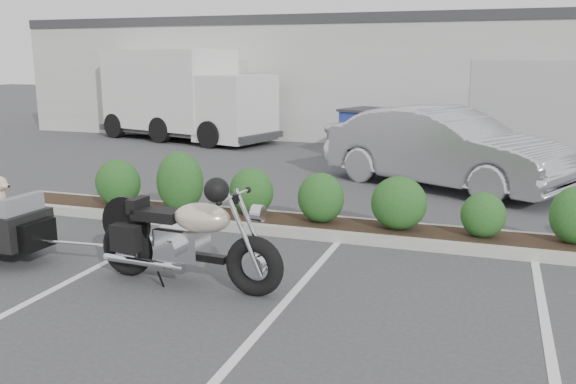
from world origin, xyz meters
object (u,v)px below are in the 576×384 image
(pet_trailer, at_px, (0,225))
(delivery_truck, at_px, (185,97))
(sedan, at_px, (443,148))
(dumpster, at_px, (382,134))
(motorcycle, at_px, (186,240))

(pet_trailer, distance_m, delivery_truck, 12.39)
(pet_trailer, bearing_deg, delivery_truck, 110.60)
(sedan, xyz_separation_m, delivery_truck, (-8.70, 5.08, 0.57))
(dumpster, bearing_deg, delivery_truck, -176.57)
(motorcycle, relative_size, sedan, 0.48)
(pet_trailer, distance_m, dumpster, 10.47)
(motorcycle, relative_size, dumpster, 1.04)
(motorcycle, distance_m, delivery_truck, 13.48)
(sedan, height_order, delivery_truck, delivery_truck)
(motorcycle, height_order, delivery_truck, delivery_truck)
(pet_trailer, relative_size, delivery_truck, 0.29)
(pet_trailer, relative_size, dumpster, 0.83)
(sedan, distance_m, delivery_truck, 10.09)
(pet_trailer, height_order, delivery_truck, delivery_truck)
(pet_trailer, height_order, sedan, sedan)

